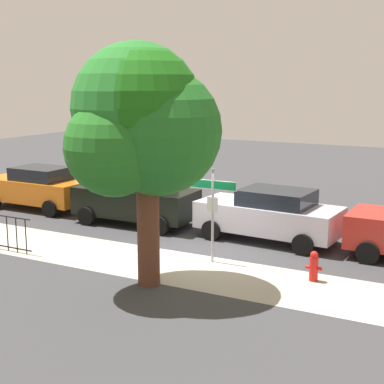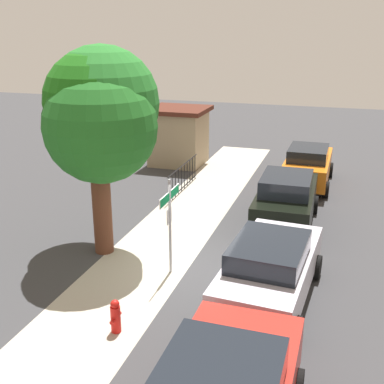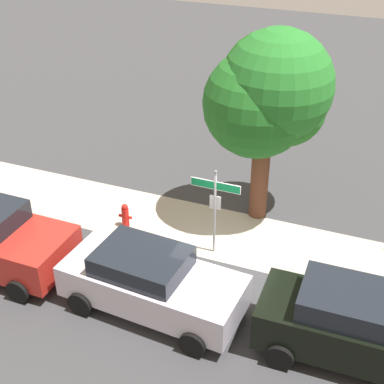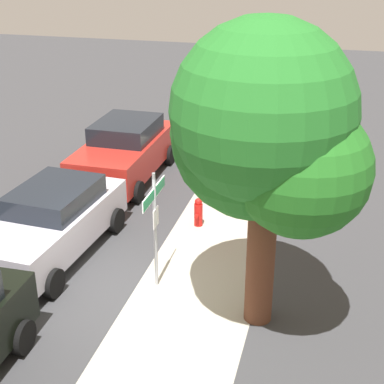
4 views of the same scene
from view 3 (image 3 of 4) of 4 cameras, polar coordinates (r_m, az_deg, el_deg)
ground_plane at (r=15.42m, az=3.86°, el=-7.46°), size 60.00×60.00×0.00m
sidewalk_strip at (r=16.11m, az=12.15°, el=-6.25°), size 24.00×2.60×0.00m
street_sign at (r=14.86m, az=2.40°, el=-0.73°), size 1.41×0.07×2.63m
shade_tree at (r=15.66m, az=8.18°, el=10.05°), size 3.59×3.57×5.90m
car_silver at (r=13.54m, az=-4.30°, el=-9.22°), size 4.57×2.28×1.66m
car_black at (r=12.81m, az=16.52°, el=-13.15°), size 4.33×2.03×1.83m
fire_hydrant at (r=16.78m, az=-6.93°, el=-2.42°), size 0.42×0.22×0.78m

